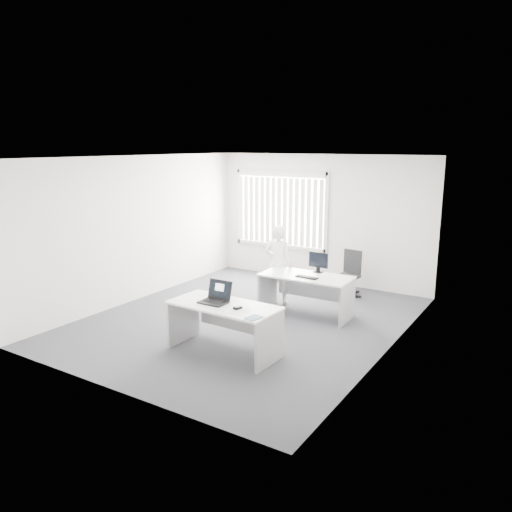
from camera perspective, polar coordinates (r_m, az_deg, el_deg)
The scene contains 18 objects.
ground at distance 8.79m, azimuth -1.12°, elevation -7.34°, with size 6.00×6.00×0.00m, color #4C4D53.
wall_back at distance 11.01m, azimuth 7.45°, elevation 4.18°, with size 5.00×0.02×2.80m, color silver.
wall_front at distance 6.19m, azimuth -16.57°, elevation -2.93°, with size 5.00×0.02×2.80m, color silver.
wall_left at distance 9.98m, azimuth -13.27°, elevation 3.08°, with size 0.02×6.00×2.80m, color silver.
wall_right at distance 7.37m, azimuth 15.33°, elevation -0.38°, with size 0.02×6.00×2.80m, color silver.
ceiling at distance 8.26m, azimuth -1.20°, elevation 11.24°, with size 5.00×6.00×0.02m, color silver.
window at distance 11.40m, azimuth 2.80°, elevation 5.33°, with size 2.32×0.06×1.76m, color silver.
blinds at distance 11.35m, azimuth 2.65°, elevation 5.15°, with size 2.20×0.10×1.50m, color white, non-canonical shape.
desk_near at distance 7.33m, azimuth -3.69°, elevation -7.06°, with size 1.65×0.82×0.74m.
desk_far at distance 8.95m, azimuth 5.72°, elevation -3.47°, with size 1.63×0.80×0.73m.
office_chair at distance 10.28m, azimuth 10.52°, elevation -2.88°, with size 0.59×0.59×0.92m.
person at distance 9.53m, azimuth 2.59°, elevation -0.95°, with size 0.56×0.37×1.53m, color white.
laptop at distance 7.28m, azimuth -4.94°, elevation -4.23°, with size 0.40×0.35×0.31m, color black, non-canonical shape.
paper_sheet at distance 7.00m, azimuth -2.13°, elevation -6.23°, with size 0.32×0.23×0.00m, color white.
mouse at distance 7.04m, azimuth -2.12°, elevation -5.88°, with size 0.07×0.12×0.05m, color #A7A8AA, non-canonical shape.
booklet at distance 6.70m, azimuth -0.27°, elevation -7.06°, with size 0.16×0.22×0.01m, color silver.
keyboard at distance 8.73m, azimuth 5.82°, elevation -2.43°, with size 0.40×0.13×0.02m, color black.
monitor at distance 9.07m, azimuth 7.14°, elevation -0.73°, with size 0.37×0.11×0.37m, color black, non-canonical shape.
Camera 1 is at (4.53, -6.90, 3.01)m, focal length 35.00 mm.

